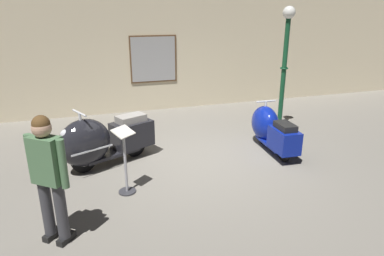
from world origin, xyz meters
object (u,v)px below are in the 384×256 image
object	(u,v)px
scooter_1	(270,129)
lamppost	(284,66)
scooter_0	(100,141)
visitor_0	(48,172)
info_stanchion	(126,166)

from	to	relation	value
scooter_1	lamppost	xyz separation A→B (m)	(0.84, 0.97, 1.13)
scooter_0	lamppost	size ratio (longest dim) A/B	0.66
visitor_0	scooter_0	bearing A→B (deg)	20.62
lamppost	info_stanchion	bearing A→B (deg)	-154.51
info_stanchion	scooter_0	bearing A→B (deg)	105.40
scooter_1	visitor_0	xyz separation A→B (m)	(-4.14, -1.87, 0.52)
lamppost	visitor_0	distance (m)	5.77
lamppost	visitor_0	world-z (taller)	lamppost
lamppost	info_stanchion	size ratio (longest dim) A/B	2.64
scooter_1	info_stanchion	xyz separation A→B (m)	(-3.13, -0.93, 0.01)
scooter_0	visitor_0	world-z (taller)	visitor_0
scooter_0	visitor_0	distance (m)	2.24
visitor_0	lamppost	bearing A→B (deg)	-21.24
lamppost	info_stanchion	distance (m)	4.55
scooter_1	visitor_0	distance (m)	4.57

